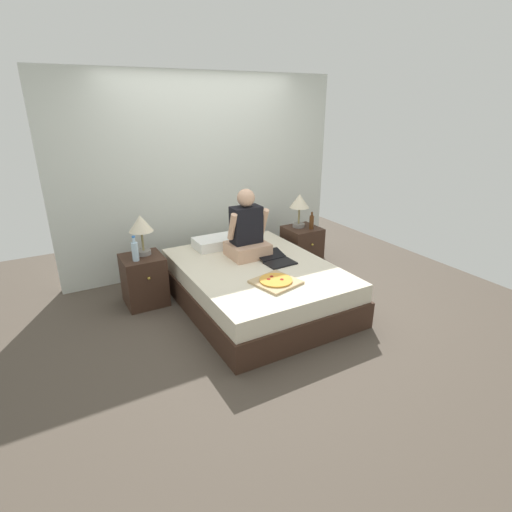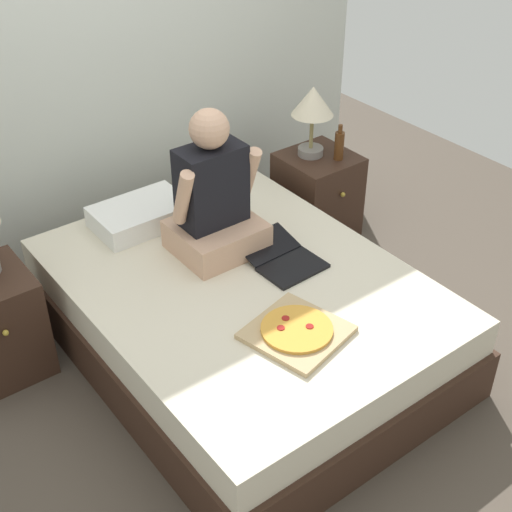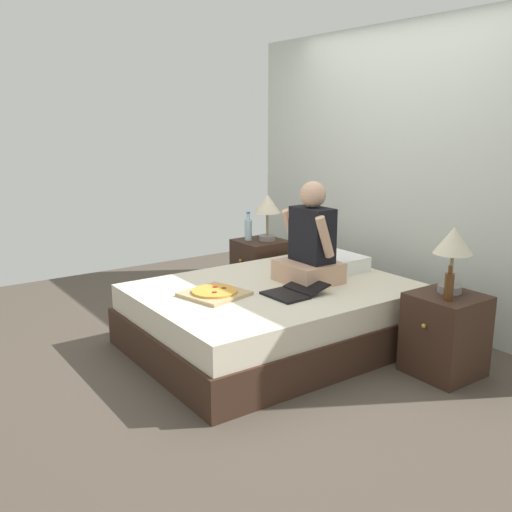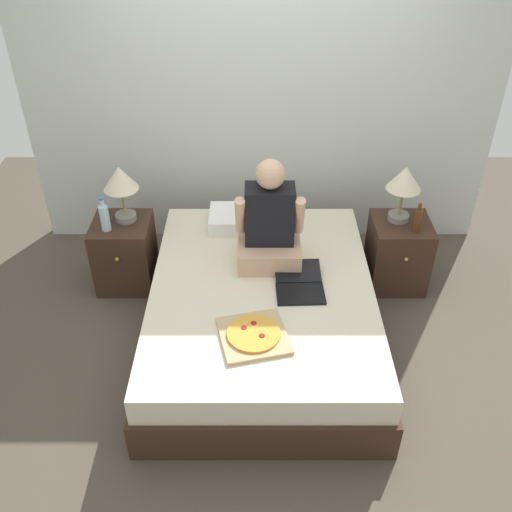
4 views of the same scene
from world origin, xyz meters
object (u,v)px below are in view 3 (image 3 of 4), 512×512
at_px(nightstand_right, 445,334).
at_px(lamp_on_right_nightstand, 453,245).
at_px(beer_bottle, 449,286).
at_px(laptop, 292,292).
at_px(pizza_box, 215,293).
at_px(nightstand_left, 261,268).
at_px(water_bottle, 248,229).
at_px(person_seated, 310,245).
at_px(bed, 274,316).
at_px(lamp_on_left_nightstand, 267,207).

bearing_deg(nightstand_right, lamp_on_right_nightstand, 120.93).
relative_size(lamp_on_right_nightstand, beer_bottle, 1.96).
bearing_deg(laptop, pizza_box, -123.33).
distance_m(nightstand_left, water_bottle, 0.41).
distance_m(water_bottle, person_seated, 1.24).
xyz_separation_m(bed, water_bottle, (-1.16, 0.55, 0.44)).
distance_m(lamp_on_left_nightstand, pizza_box, 1.59).
xyz_separation_m(nightstand_left, beer_bottle, (2.23, -0.10, 0.38)).
bearing_deg(nightstand_left, person_seated, -16.63).
distance_m(lamp_on_left_nightstand, nightstand_right, 2.20).
distance_m(lamp_on_left_nightstand, laptop, 1.53).
bearing_deg(beer_bottle, bed, -154.69).
bearing_deg(lamp_on_right_nightstand, water_bottle, -176.37).
distance_m(bed, person_seated, 0.61).
relative_size(person_seated, laptop, 1.83).
distance_m(nightstand_right, person_seated, 1.18).
distance_m(nightstand_left, lamp_on_left_nightstand, 0.61).
height_order(beer_bottle, laptop, beer_bottle).
relative_size(lamp_on_left_nightstand, laptop, 1.06).
height_order(laptop, pizza_box, laptop).
bearing_deg(bed, laptop, -6.50).
relative_size(water_bottle, laptop, 0.65).
height_order(nightstand_right, beer_bottle, beer_bottle).
xyz_separation_m(lamp_on_left_nightstand, person_seated, (1.09, -0.39, -0.13)).
bearing_deg(pizza_box, lamp_on_right_nightstand, 47.12).
distance_m(bed, nightstand_left, 1.26).
distance_m(laptop, pizza_box, 0.56).
bearing_deg(laptop, person_seated, 120.88).
relative_size(water_bottle, nightstand_right, 0.49).
relative_size(nightstand_left, person_seated, 0.72).
height_order(lamp_on_left_nightstand, water_bottle, lamp_on_left_nightstand).
height_order(nightstand_left, person_seated, person_seated).
height_order(lamp_on_right_nightstand, pizza_box, lamp_on_right_nightstand).
bearing_deg(beer_bottle, pizza_box, -139.21).
bearing_deg(person_seated, lamp_on_left_nightstand, 160.43).
bearing_deg(water_bottle, nightstand_right, 2.30).
height_order(water_bottle, nightstand_right, water_bottle).
relative_size(nightstand_right, pizza_box, 1.17).
distance_m(bed, laptop, 0.36).
distance_m(lamp_on_right_nightstand, laptop, 1.15).
xyz_separation_m(water_bottle, lamp_on_right_nightstand, (2.21, 0.14, 0.22)).
relative_size(lamp_on_right_nightstand, person_seated, 0.58).
distance_m(person_seated, pizza_box, 0.85).
relative_size(bed, lamp_on_right_nightstand, 4.57).
height_order(lamp_on_left_nightstand, lamp_on_right_nightstand, same).
height_order(bed, nightstand_right, nightstand_right).
bearing_deg(nightstand_right, person_seated, -161.80).
relative_size(person_seated, pizza_box, 1.62).
height_order(bed, person_seated, person_seated).
relative_size(nightstand_left, water_bottle, 2.04).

